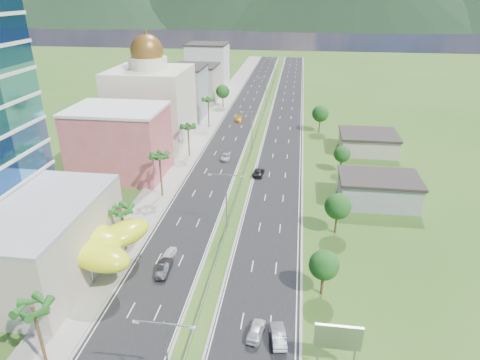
% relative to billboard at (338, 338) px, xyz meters
% --- Properties ---
extents(ground, '(500.00, 500.00, 0.00)m').
position_rel_billboard_xyz_m(ground, '(-17.00, 18.00, -4.42)').
color(ground, '#2D5119').
rests_on(ground, ground).
extents(road_left, '(11.00, 260.00, 0.04)m').
position_rel_billboard_xyz_m(road_left, '(-24.50, 108.00, -4.40)').
color(road_left, black).
rests_on(road_left, ground).
extents(road_right, '(11.00, 260.00, 0.04)m').
position_rel_billboard_xyz_m(road_right, '(-9.50, 108.00, -4.40)').
color(road_right, black).
rests_on(road_right, ground).
extents(sidewalk_left, '(7.00, 260.00, 0.12)m').
position_rel_billboard_xyz_m(sidewalk_left, '(-34.00, 108.00, -4.36)').
color(sidewalk_left, gray).
rests_on(sidewalk_left, ground).
extents(median_guardrail, '(0.10, 216.06, 0.76)m').
position_rel_billboard_xyz_m(median_guardrail, '(-17.00, 89.99, -3.80)').
color(median_guardrail, gray).
rests_on(median_guardrail, ground).
extents(streetlight_median_a, '(6.04, 0.25, 11.00)m').
position_rel_billboard_xyz_m(streetlight_median_a, '(-17.00, -7.00, 2.33)').
color(streetlight_median_a, gray).
rests_on(streetlight_median_a, ground).
extents(streetlight_median_b, '(6.04, 0.25, 11.00)m').
position_rel_billboard_xyz_m(streetlight_median_b, '(-17.00, 28.00, 2.33)').
color(streetlight_median_b, gray).
rests_on(streetlight_median_b, ground).
extents(streetlight_median_c, '(6.04, 0.25, 11.00)m').
position_rel_billboard_xyz_m(streetlight_median_c, '(-17.00, 68.00, 2.33)').
color(streetlight_median_c, gray).
rests_on(streetlight_median_c, ground).
extents(streetlight_median_d, '(6.04, 0.25, 11.00)m').
position_rel_billboard_xyz_m(streetlight_median_d, '(-17.00, 113.00, 2.33)').
color(streetlight_median_d, gray).
rests_on(streetlight_median_d, ground).
extents(streetlight_median_e, '(6.04, 0.25, 11.00)m').
position_rel_billboard_xyz_m(streetlight_median_e, '(-17.00, 158.00, 2.33)').
color(streetlight_median_e, gray).
rests_on(streetlight_median_e, ground).
extents(lime_canopy, '(18.00, 15.00, 7.40)m').
position_rel_billboard_xyz_m(lime_canopy, '(-37.00, 14.00, 0.57)').
color(lime_canopy, '#D4E716').
rests_on(lime_canopy, ground).
extents(pink_shophouse, '(20.00, 15.00, 15.00)m').
position_rel_billboard_xyz_m(pink_shophouse, '(-45.00, 50.00, 3.08)').
color(pink_shophouse, '#B94F4C').
rests_on(pink_shophouse, ground).
extents(domed_building, '(20.00, 20.00, 28.70)m').
position_rel_billboard_xyz_m(domed_building, '(-45.00, 73.00, 6.93)').
color(domed_building, beige).
rests_on(domed_building, ground).
extents(midrise_grey, '(16.00, 15.00, 16.00)m').
position_rel_billboard_xyz_m(midrise_grey, '(-44.00, 98.00, 3.58)').
color(midrise_grey, gray).
rests_on(midrise_grey, ground).
extents(midrise_beige, '(16.00, 15.00, 13.00)m').
position_rel_billboard_xyz_m(midrise_beige, '(-44.00, 120.00, 2.08)').
color(midrise_beige, '#ADA68F').
rests_on(midrise_beige, ground).
extents(midrise_white, '(16.00, 15.00, 18.00)m').
position_rel_billboard_xyz_m(midrise_white, '(-44.00, 143.00, 4.58)').
color(midrise_white, silver).
rests_on(midrise_white, ground).
extents(billboard, '(5.20, 0.35, 6.20)m').
position_rel_billboard_xyz_m(billboard, '(0.00, 0.00, 0.00)').
color(billboard, gray).
rests_on(billboard, ground).
extents(shed_near, '(15.00, 10.00, 5.00)m').
position_rel_billboard_xyz_m(shed_near, '(11.00, 43.00, -1.92)').
color(shed_near, gray).
rests_on(shed_near, ground).
extents(shed_far, '(14.00, 12.00, 4.40)m').
position_rel_billboard_xyz_m(shed_far, '(13.00, 73.00, -2.22)').
color(shed_far, '#ADA68F').
rests_on(shed_far, ground).
extents(palm_tree_a, '(3.60, 3.60, 9.10)m').
position_rel_billboard_xyz_m(palm_tree_a, '(-32.50, -4.00, 3.60)').
color(palm_tree_a, '#47301C').
rests_on(palm_tree_a, ground).
extents(palm_tree_b, '(3.60, 3.60, 8.10)m').
position_rel_billboard_xyz_m(palm_tree_b, '(-32.50, 20.00, 2.64)').
color(palm_tree_b, '#47301C').
rests_on(palm_tree_b, ground).
extents(palm_tree_c, '(3.60, 3.60, 9.60)m').
position_rel_billboard_xyz_m(palm_tree_c, '(-32.50, 40.00, 4.08)').
color(palm_tree_c, '#47301C').
rests_on(palm_tree_c, ground).
extents(palm_tree_d, '(3.60, 3.60, 8.60)m').
position_rel_billboard_xyz_m(palm_tree_d, '(-32.50, 63.00, 3.12)').
color(palm_tree_d, '#47301C').
rests_on(palm_tree_d, ground).
extents(palm_tree_e, '(3.60, 3.60, 9.40)m').
position_rel_billboard_xyz_m(palm_tree_e, '(-32.50, 88.00, 3.89)').
color(palm_tree_e, '#47301C').
rests_on(palm_tree_e, ground).
extents(leafy_tree_lfar, '(4.90, 4.90, 8.05)m').
position_rel_billboard_xyz_m(leafy_tree_lfar, '(-32.50, 113.00, 1.16)').
color(leafy_tree_lfar, '#47301C').
rests_on(leafy_tree_lfar, ground).
extents(leafy_tree_ra, '(4.20, 4.20, 6.90)m').
position_rel_billboard_xyz_m(leafy_tree_ra, '(-1.00, 13.00, 0.35)').
color(leafy_tree_ra, '#47301C').
rests_on(leafy_tree_ra, ground).
extents(leafy_tree_rb, '(4.55, 4.55, 7.47)m').
position_rel_billboard_xyz_m(leafy_tree_rb, '(2.00, 30.00, 0.76)').
color(leafy_tree_rb, '#47301C').
rests_on(leafy_tree_rb, ground).
extents(leafy_tree_rc, '(3.85, 3.85, 6.33)m').
position_rel_billboard_xyz_m(leafy_tree_rc, '(5.00, 58.00, -0.05)').
color(leafy_tree_rc, '#47301C').
rests_on(leafy_tree_rc, ground).
extents(leafy_tree_rd, '(4.90, 4.90, 8.05)m').
position_rel_billboard_xyz_m(leafy_tree_rd, '(1.00, 88.00, 1.16)').
color(leafy_tree_rd, '#47301C').
rests_on(leafy_tree_rd, ground).
extents(mountain_ridge, '(860.00, 140.00, 90.00)m').
position_rel_billboard_xyz_m(mountain_ridge, '(43.00, 468.00, -4.42)').
color(mountain_ridge, black).
rests_on(mountain_ridge, ground).
extents(car_white_near_left, '(2.17, 4.11, 1.33)m').
position_rel_billboard_xyz_m(car_white_near_left, '(-24.79, 18.33, -3.72)').
color(car_white_near_left, white).
rests_on(car_white_near_left, road_left).
extents(car_dark_left, '(1.89, 4.95, 1.61)m').
position_rel_billboard_xyz_m(car_dark_left, '(-24.31, 14.55, -3.58)').
color(car_dark_left, black).
rests_on(car_dark_left, road_left).
extents(car_silver_mid_left, '(2.30, 4.73, 1.30)m').
position_rel_billboard_xyz_m(car_silver_mid_left, '(-22.92, 61.90, -3.73)').
color(car_silver_mid_left, '#B4B7BD').
rests_on(car_silver_mid_left, road_left).
extents(car_yellow_far_left, '(2.35, 5.20, 1.48)m').
position_rel_billboard_xyz_m(car_yellow_far_left, '(-24.35, 96.12, -3.64)').
color(car_yellow_far_left, gold).
rests_on(car_yellow_far_left, road_left).
extents(car_white_near_right, '(2.37, 4.63, 1.51)m').
position_rel_billboard_xyz_m(car_white_near_right, '(-9.31, 3.80, -3.63)').
color(car_white_near_right, silver).
rests_on(car_white_near_right, road_right).
extents(car_silver_right, '(2.44, 5.02, 1.59)m').
position_rel_billboard_xyz_m(car_silver_right, '(-6.55, 3.31, -3.59)').
color(car_silver_right, '#9B9EA2').
rests_on(car_silver_right, road_right).
extents(car_dark_far_right, '(2.67, 5.11, 1.37)m').
position_rel_billboard_xyz_m(car_dark_far_right, '(-13.80, 53.27, -3.69)').
color(car_dark_far_right, black).
rests_on(car_dark_far_right, road_right).
extents(motorcycle, '(0.73, 2.06, 1.29)m').
position_rel_billboard_xyz_m(motorcycle, '(-29.30, 17.22, -3.73)').
color(motorcycle, black).
rests_on(motorcycle, road_left).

